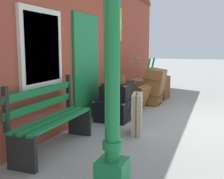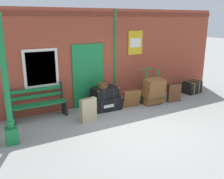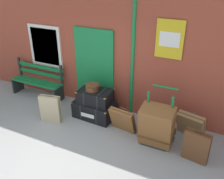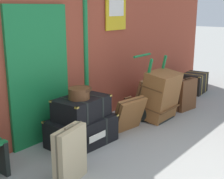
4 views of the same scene
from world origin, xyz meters
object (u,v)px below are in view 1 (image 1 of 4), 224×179
steamer_trunk_middle (118,90)px  suitcase_cream (165,88)px  suitcase_slate (137,114)px  platform_bench (52,119)px  steamer_trunk_base (118,108)px  lamp_post (112,81)px  suitcase_olive (137,88)px  large_brown_trunk (154,86)px  round_hatbox (118,78)px  corner_trunk (158,84)px  suitcase_caramel (141,98)px  porters_trolley (147,93)px

steamer_trunk_middle → suitcase_cream: steamer_trunk_middle is taller
steamer_trunk_middle → suitcase_slate: 1.13m
platform_bench → suitcase_cream: 4.66m
platform_bench → steamer_trunk_base: 2.08m
lamp_post → steamer_trunk_base: lamp_post is taller
platform_bench → steamer_trunk_base: size_ratio=1.53×
suitcase_slate → suitcase_olive: suitcase_slate is taller
suitcase_slate → platform_bench: bearing=141.4°
steamer_trunk_base → suitcase_cream: suitcase_cream is taller
platform_bench → large_brown_trunk: (3.75, -0.68, 0.02)m
round_hatbox → corner_trunk: round_hatbox is taller
lamp_post → suitcase_caramel: size_ratio=4.78×
suitcase_slate → suitcase_cream: (3.41, 0.12, -0.02)m
steamer_trunk_middle → suitcase_caramel: steamer_trunk_middle is taller
platform_bench → corner_trunk: bearing=-3.5°
round_hatbox → porters_trolley: size_ratio=0.30×
lamp_post → large_brown_trunk: lamp_post is taller
steamer_trunk_middle → porters_trolley: bearing=-7.5°
steamer_trunk_middle → suitcase_slate: bearing=-143.8°
lamp_post → steamer_trunk_base: 3.32m
lamp_post → suitcase_cream: 5.65m
steamer_trunk_base → steamer_trunk_middle: steamer_trunk_middle is taller
lamp_post → corner_trunk: (6.96, 0.92, -0.92)m
steamer_trunk_base → suitcase_slate: suitcase_slate is taller
platform_bench → suitcase_slate: platform_bench is taller
large_brown_trunk → suitcase_olive: (0.61, 0.61, -0.17)m
suitcase_slate → suitcase_cream: suitcase_slate is taller
steamer_trunk_base → round_hatbox: round_hatbox is taller
suitcase_slate → suitcase_olive: bearing=15.3°
steamer_trunk_base → porters_trolley: (1.70, -0.22, 0.06)m
suitcase_olive → platform_bench: bearing=179.1°
large_brown_trunk → suitcase_cream: bearing=-8.9°
steamer_trunk_middle → round_hatbox: 0.26m
steamer_trunk_middle → platform_bench: bearing=172.1°
suitcase_cream → corner_trunk: (1.39, 0.45, -0.08)m
suitcase_cream → corner_trunk: 1.47m
round_hatbox → suitcase_cream: (2.59, -0.51, -0.51)m
suitcase_caramel → round_hatbox: bearing=164.6°
steamer_trunk_middle → suitcase_olive: bearing=5.4°
lamp_post → platform_bench: (0.98, 1.28, -0.71)m
steamer_trunk_base → corner_trunk: (3.93, -0.07, 0.03)m
porters_trolley → suitcase_cream: porters_trolley is taller
platform_bench → suitcase_olive: bearing=-0.9°
steamer_trunk_base → steamer_trunk_middle: 0.37m
steamer_trunk_base → platform_bench: bearing=171.9°
corner_trunk → steamer_trunk_middle: bearing=178.9°
steamer_trunk_middle → large_brown_trunk: size_ratio=0.89×
steamer_trunk_base → suitcase_olive: 2.32m
suitcase_caramel → corner_trunk: bearing=3.7°
suitcase_caramel → suitcase_slate: size_ratio=0.88×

